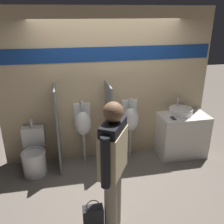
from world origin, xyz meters
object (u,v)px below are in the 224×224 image
Objects in this scene: sink_basin at (181,111)px; cell_phone at (173,118)px; urinal_far at (131,120)px; urinal_near_counter at (83,124)px; person_in_vest at (113,161)px; shopping_bag at (93,220)px; toilet at (34,156)px.

sink_basin is 0.28m from cell_phone.
sink_basin is 0.37× the size of urinal_far.
cell_phone is 0.12× the size of urinal_far.
urinal_near_counter is 0.66× the size of person_in_vest.
cell_phone is at bearing -142.79° from sink_basin.
urinal_near_counter is 2.22× the size of shopping_bag.
urinal_near_counter is at bearing 177.07° from sink_basin.
person_in_vest is (-1.38, -1.38, 0.17)m from cell_phone.
cell_phone reaches higher than shopping_bag.
sink_basin is at bearing -5.66° from urinal_far.
toilet is (-2.68, -0.09, -0.58)m from sink_basin.
urinal_near_counter is 1.28× the size of toilet.
person_in_vest is at bearing -135.00° from cell_phone.
urinal_far is 2.00m from shopping_bag.
urinal_far is (0.87, 0.00, 0.00)m from urinal_near_counter.
toilet is 1.72m from shopping_bag.
shopping_bag is at bearing -138.88° from cell_phone.
shopping_bag is at bearing 131.42° from person_in_vest.
person_in_vest reaches higher than urinal_far.
shopping_bag is (-0.26, -0.05, -0.80)m from person_in_vest.
urinal_near_counter is 1.67m from person_in_vest.
sink_basin is 0.37× the size of urinal_near_counter.
urinal_far is at bearing 61.35° from shopping_bag.
shopping_bag is (-1.85, -1.59, -0.68)m from sink_basin.
urinal_far is 1.81m from toilet.
urinal_far is (-0.72, 0.26, -0.08)m from cell_phone.
cell_phone is 0.08× the size of person_in_vest.
toilet reaches higher than shopping_bag.
urinal_far is 1.78m from person_in_vest.
urinal_far is 2.22× the size of shopping_bag.
sink_basin reaches higher than cell_phone.
toilet is (-0.87, -0.18, -0.45)m from urinal_near_counter.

